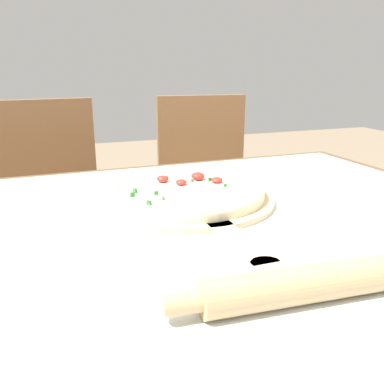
{
  "coord_description": "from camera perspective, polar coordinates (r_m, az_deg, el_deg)",
  "views": [
    {
      "loc": [
        -0.32,
        -0.67,
        1.01
      ],
      "look_at": [
        -0.03,
        0.09,
        0.76
      ],
      "focal_mm": 38.0,
      "sensor_mm": 36.0,
      "label": 1
    }
  ],
  "objects": [
    {
      "name": "rolling_pin",
      "position": [
        0.56,
        20.25,
        -11.33
      ],
      "size": [
        0.46,
        0.08,
        0.05
      ],
      "rotation": [
        0.0,
        0.0,
        -0.08
      ],
      "color": "tan",
      "rests_on": "towel_cloth"
    },
    {
      "name": "chair_right",
      "position": [
        1.73,
        2.03,
        0.68
      ],
      "size": [
        0.44,
        0.44,
        0.89
      ],
      "rotation": [
        0.0,
        0.0,
        -0.11
      ],
      "color": "brown",
      "rests_on": "ground_plane"
    },
    {
      "name": "pizza",
      "position": [
        0.88,
        -0.68,
        0.23
      ],
      "size": [
        0.33,
        0.33,
        0.04
      ],
      "color": "beige",
      "rests_on": "pizza_peel"
    },
    {
      "name": "dining_table",
      "position": [
        0.84,
        4.41,
        -10.32
      ],
      "size": [
        1.22,
        1.0,
        0.72
      ],
      "color": "brown",
      "rests_on": "ground_plane"
    },
    {
      "name": "towel_cloth",
      "position": [
        0.8,
        4.58,
        -3.76
      ],
      "size": [
        1.14,
        0.92,
        0.0
      ],
      "color": "silver",
      "rests_on": "dining_table"
    },
    {
      "name": "pizza_peel",
      "position": [
        0.87,
        -0.26,
        -1.3
      ],
      "size": [
        0.38,
        0.55,
        0.01
      ],
      "color": "#D6B784",
      "rests_on": "towel_cloth"
    },
    {
      "name": "chair_left",
      "position": [
        1.61,
        -19.06,
        -1.55
      ],
      "size": [
        0.43,
        0.43,
        0.89
      ],
      "rotation": [
        0.0,
        0.0,
        0.09
      ],
      "color": "brown",
      "rests_on": "ground_plane"
    }
  ]
}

